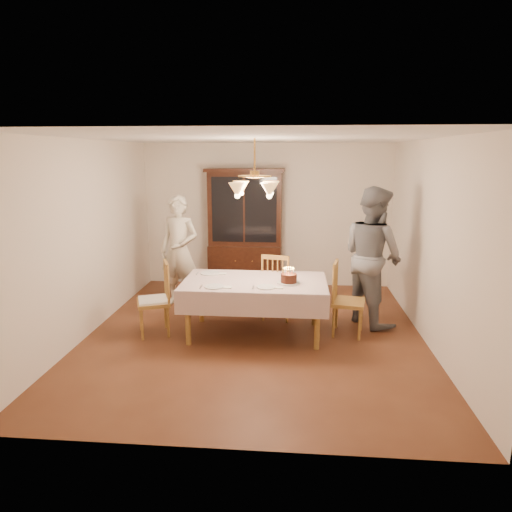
# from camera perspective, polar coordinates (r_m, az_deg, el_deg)

# --- Properties ---
(ground) EXTENTS (5.00, 5.00, 0.00)m
(ground) POSITION_cam_1_polar(r_m,az_deg,el_deg) (6.32, -0.16, -9.73)
(ground) COLOR #512817
(ground) RESTS_ON ground
(room_shell) EXTENTS (5.00, 5.00, 5.00)m
(room_shell) POSITION_cam_1_polar(r_m,az_deg,el_deg) (5.90, -0.17, 4.62)
(room_shell) COLOR white
(room_shell) RESTS_ON ground
(dining_table) EXTENTS (1.90, 1.10, 0.76)m
(dining_table) POSITION_cam_1_polar(r_m,az_deg,el_deg) (6.09, -0.16, -3.78)
(dining_table) COLOR olive
(dining_table) RESTS_ON ground
(china_hutch) EXTENTS (1.38, 0.54, 2.16)m
(china_hutch) POSITION_cam_1_polar(r_m,az_deg,el_deg) (8.24, -1.35, 3.10)
(china_hutch) COLOR black
(china_hutch) RESTS_ON ground
(chair_far_side) EXTENTS (0.52, 0.50, 1.00)m
(chair_far_side) POSITION_cam_1_polar(r_m,az_deg,el_deg) (6.78, 2.74, -4.21)
(chair_far_side) COLOR olive
(chair_far_side) RESTS_ON ground
(chair_left_end) EXTENTS (0.55, 0.56, 1.00)m
(chair_left_end) POSITION_cam_1_polar(r_m,az_deg,el_deg) (6.33, -12.63, -5.62)
(chair_left_end) COLOR olive
(chair_left_end) RESTS_ON ground
(chair_right_end) EXTENTS (0.50, 0.51, 1.00)m
(chair_right_end) POSITION_cam_1_polar(r_m,az_deg,el_deg) (6.30, 11.36, -5.76)
(chair_right_end) COLOR olive
(chair_right_end) RESTS_ON ground
(elderly_woman) EXTENTS (0.73, 0.57, 1.78)m
(elderly_woman) POSITION_cam_1_polar(r_m,az_deg,el_deg) (7.38, -9.59, 0.62)
(elderly_woman) COLOR beige
(elderly_woman) RESTS_ON ground
(adult_in_grey) EXTENTS (1.14, 1.21, 1.97)m
(adult_in_grey) POSITION_cam_1_polar(r_m,az_deg,el_deg) (6.70, 14.33, 0.01)
(adult_in_grey) COLOR slate
(adult_in_grey) RESTS_ON ground
(birthday_cake) EXTENTS (0.30, 0.30, 0.21)m
(birthday_cake) POSITION_cam_1_polar(r_m,az_deg,el_deg) (5.95, 4.12, -2.87)
(birthday_cake) COLOR white
(birthday_cake) RESTS_ON dining_table
(place_setting_near_left) EXTENTS (0.40, 0.25, 0.02)m
(place_setting_near_left) POSITION_cam_1_polar(r_m,az_deg,el_deg) (5.80, -5.10, -3.84)
(place_setting_near_left) COLOR white
(place_setting_near_left) RESTS_ON dining_table
(place_setting_near_right) EXTENTS (0.39, 0.24, 0.02)m
(place_setting_near_right) POSITION_cam_1_polar(r_m,az_deg,el_deg) (5.76, 1.42, -3.90)
(place_setting_near_right) COLOR white
(place_setting_near_right) RESTS_ON dining_table
(place_setting_far_left) EXTENTS (0.42, 0.27, 0.02)m
(place_setting_far_left) POSITION_cam_1_polar(r_m,az_deg,el_deg) (6.45, -5.66, -2.15)
(place_setting_far_left) COLOR white
(place_setting_far_left) RESTS_ON dining_table
(chandelier) EXTENTS (0.62, 0.62, 0.73)m
(chandelier) POSITION_cam_1_polar(r_m,az_deg,el_deg) (5.86, -0.17, 8.45)
(chandelier) COLOR #BF8C3F
(chandelier) RESTS_ON ground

